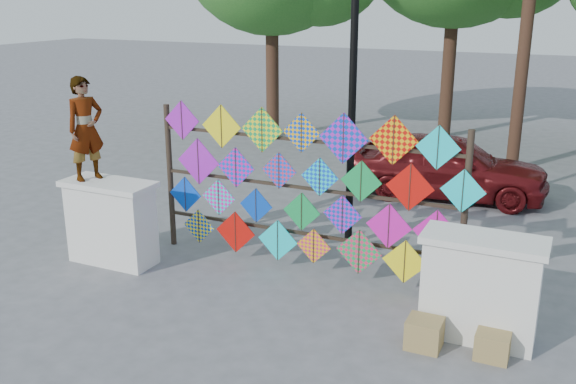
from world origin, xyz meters
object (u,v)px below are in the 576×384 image
(sedan, at_px, (448,165))
(vendor_woman, at_px, (86,129))
(lamppost, at_px, (353,79))
(kite_rack, at_px, (307,191))

(sedan, bearing_deg, vendor_woman, 136.89)
(vendor_woman, relative_size, lamppost, 0.34)
(sedan, distance_m, lamppost, 3.94)
(lamppost, bearing_deg, sedan, 73.87)
(kite_rack, height_order, vendor_woman, vendor_woman)
(kite_rack, xyz_separation_m, sedan, (1.15, 4.51, -0.58))
(vendor_woman, bearing_deg, kite_rack, -51.75)
(kite_rack, height_order, lamppost, lamppost)
(lamppost, bearing_deg, vendor_woman, -146.55)
(lamppost, bearing_deg, kite_rack, -99.47)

